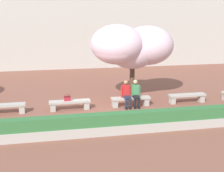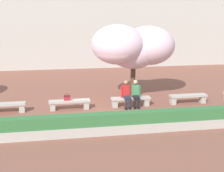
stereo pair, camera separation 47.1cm
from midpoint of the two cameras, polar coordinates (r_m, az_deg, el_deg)
name	(u,v)px [view 2 (the right image)]	position (r m, az deg, el deg)	size (l,w,h in m)	color
ground_plane	(101,108)	(14.91, -1.19, -4.01)	(100.00, 100.00, 0.00)	brown
building_facade	(79,18)	(26.94, -5.46, 12.29)	(33.13, 4.00, 7.97)	#B7B2A8
stone_bench_near_west	(4,106)	(14.84, -18.27, -3.55)	(1.90, 0.42, 0.45)	#ADA89E
stone_bench_center	(70,103)	(14.68, -6.87, -3.13)	(1.90, 0.42, 0.45)	#ADA89E
stone_bench_near_east	(131,100)	(15.10, 4.32, -2.61)	(1.90, 0.42, 0.45)	#ADA89E
stone_bench_east_end	(188,97)	(16.06, 14.53, -2.04)	(1.90, 0.42, 0.45)	#ADA89E
person_seated_left	(126,93)	(14.89, 3.53, -1.26)	(0.51, 0.68, 1.29)	black
person_seated_right	(136,92)	(15.01, 5.24, -1.18)	(0.51, 0.70, 1.29)	black
handbag	(67,98)	(14.59, -7.30, -2.14)	(0.30, 0.15, 0.34)	#A3232D
cherry_tree_main	(133,46)	(15.97, 4.77, 7.21)	(4.36, 3.02, 3.88)	#513828
planter_hedge_foreground	(112,124)	(11.74, 1.24, -6.88)	(21.42, 0.50, 0.80)	#ADA89E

